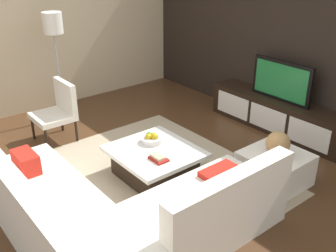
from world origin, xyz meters
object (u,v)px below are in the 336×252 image
at_px(fruit_bowl, 152,139).
at_px(decorative_ball, 278,143).
at_px(television, 281,81).
at_px(ottoman, 275,169).
at_px(media_console, 277,115).
at_px(floor_lamp, 54,31).
at_px(coffee_table, 155,162).
at_px(sectional_couch, 114,213).
at_px(accent_chair_near, 58,108).
at_px(book_stack, 158,158).

distance_m(fruit_bowl, decorative_ball, 1.53).
relative_size(television, ottoman, 1.44).
relative_size(media_console, floor_lamp, 1.33).
bearing_deg(coffee_table, decorative_ball, 45.54).
xyz_separation_m(sectional_couch, fruit_bowl, (-0.81, 1.07, 0.15)).
height_order(media_console, television, television).
xyz_separation_m(television, accent_chair_near, (-1.83, -2.74, -0.31)).
xyz_separation_m(floor_lamp, fruit_bowl, (2.24, 0.18, -1.01)).
relative_size(media_console, coffee_table, 2.23).
height_order(ottoman, fruit_bowl, fruit_bowl).
height_order(fruit_bowl, decorative_ball, decorative_ball).
xyz_separation_m(sectional_couch, book_stack, (-0.40, 0.86, 0.13)).
xyz_separation_m(sectional_couch, floor_lamp, (-3.05, 0.89, 1.16)).
xyz_separation_m(coffee_table, decorative_ball, (1.02, 1.04, 0.34)).
bearing_deg(decorative_ball, floor_lamp, -162.02).
xyz_separation_m(television, decorative_ball, (0.92, -1.26, -0.26)).
bearing_deg(media_console, accent_chair_near, -123.69).
bearing_deg(book_stack, accent_chair_near, -170.44).
relative_size(coffee_table, fruit_bowl, 3.66).
relative_size(media_console, television, 2.27).
xyz_separation_m(sectional_couch, coffee_table, (-0.63, 0.97, -0.08)).
height_order(floor_lamp, ottoman, floor_lamp).
bearing_deg(fruit_bowl, book_stack, -27.74).
bearing_deg(television, sectional_couch, -80.86).
bearing_deg(sectional_couch, media_console, 99.15).
bearing_deg(television, coffee_table, -92.49).
bearing_deg(book_stack, fruit_bowl, 152.26).
distance_m(coffee_table, floor_lamp, 2.72).
xyz_separation_m(coffee_table, ottoman, (1.02, 1.04, -0.00)).
bearing_deg(fruit_bowl, sectional_couch, -52.94).
height_order(sectional_couch, floor_lamp, floor_lamp).
bearing_deg(coffee_table, fruit_bowl, 151.53).
xyz_separation_m(television, coffee_table, (-0.10, -2.30, -0.60)).
relative_size(television, sectional_couch, 0.41).
bearing_deg(decorative_ball, accent_chair_near, -151.67).
bearing_deg(television, media_console, -90.00).
relative_size(accent_chair_near, fruit_bowl, 3.11).
distance_m(media_console, sectional_couch, 3.31).
distance_m(media_console, book_stack, 2.42).
bearing_deg(floor_lamp, media_console, 43.30).
bearing_deg(fruit_bowl, floor_lamp, -175.50).
xyz_separation_m(television, floor_lamp, (-2.52, -2.38, 0.64)).
height_order(accent_chair_near, decorative_ball, accent_chair_near).
bearing_deg(sectional_couch, fruit_bowl, 127.06).
height_order(floor_lamp, book_stack, floor_lamp).
xyz_separation_m(media_console, television, (-0.00, 0.00, 0.55)).
xyz_separation_m(media_console, accent_chair_near, (-1.83, -2.74, 0.24)).
distance_m(ottoman, book_stack, 1.41).
distance_m(media_console, decorative_ball, 1.59).
relative_size(ottoman, book_stack, 3.18).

